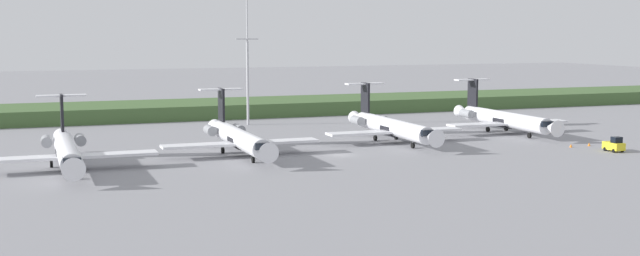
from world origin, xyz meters
The scene contains 10 objects.
ground_plane centered at (0.00, 30.00, 0.00)m, with size 500.00×500.00×0.00m, color gray.
grass_berm centered at (0.00, 60.65, 1.47)m, with size 320.00×20.00×2.95m, color #426033.
regional_jet_nearest centered at (-37.82, 1.03, 2.54)m, with size 22.81×31.00×9.00m.
regional_jet_second centered at (-13.73, 5.30, 2.54)m, with size 22.81×31.00×9.00m.
regional_jet_third centered at (13.00, 10.13, 2.54)m, with size 22.81×31.00×9.00m.
regional_jet_fourth centered at (36.70, 13.84, 2.54)m, with size 22.81×31.00×9.00m.
antenna_mast centered at (-2.56, 41.24, 10.40)m, with size 4.40×0.50×25.14m.
baggage_tug centered at (39.63, -11.43, 1.00)m, with size 1.72×3.20×2.30m.
safety_cone_front_marker centered at (36.44, -5.49, 0.28)m, with size 0.44×0.44×0.55m, color orange.
safety_cone_mid_marker centered at (40.05, -5.27, 0.28)m, with size 0.44×0.44×0.55m, color orange.
Camera 1 is at (-42.43, -107.06, 17.82)m, focal length 44.91 mm.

